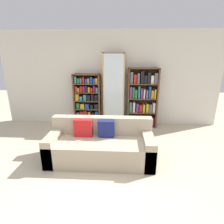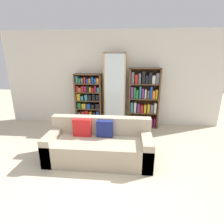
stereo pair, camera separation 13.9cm
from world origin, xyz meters
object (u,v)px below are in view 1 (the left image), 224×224
couch (101,146)px  bookshelf_right (142,99)px  display_cabinet (114,92)px  wine_bottle (137,126)px  bookshelf_left (87,101)px

couch → bookshelf_right: bearing=62.0°
couch → bookshelf_right: size_ratio=1.20×
bookshelf_right → couch: bearing=-118.0°
display_cabinet → bookshelf_right: (0.81, 0.02, -0.20)m
couch → wine_bottle: size_ratio=5.21×
bookshelf_left → display_cabinet: bearing=-1.2°
couch → display_cabinet: 1.99m
bookshelf_left → bookshelf_right: bearing=0.0°
bookshelf_right → bookshelf_left: bearing=-180.0°
couch → bookshelf_right: bookshelf_right is taller
wine_bottle → display_cabinet: bearing=147.1°
bookshelf_right → wine_bottle: (-0.14, -0.45, -0.67)m
bookshelf_right → wine_bottle: bearing=-107.5°
bookshelf_left → wine_bottle: bearing=-17.3°
couch → bookshelf_left: bookshelf_left is taller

